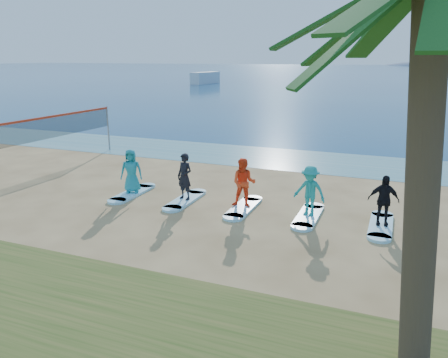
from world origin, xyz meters
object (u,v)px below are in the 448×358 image
at_px(surfboard_3, 308,216).
at_px(student_4, 383,200).
at_px(student_0, 131,171).
at_px(surfboard_2, 243,208).
at_px(surfboard_4, 381,226).
at_px(surfboard_0, 133,193).
at_px(student_3, 310,191).
at_px(student_2, 244,183).
at_px(surfboard_1, 185,200).
at_px(student_1, 185,177).
at_px(boat_offshore_a, 205,84).
at_px(volleyball_net, 47,128).

height_order(surfboard_3, student_4, student_4).
distance_m(student_0, surfboard_2, 4.69).
bearing_deg(surfboard_4, surfboard_0, 180.00).
height_order(surfboard_0, student_3, student_3).
distance_m(surfboard_4, student_4, 0.85).
distance_m(surfboard_2, student_2, 0.91).
bearing_deg(surfboard_3, student_3, 0.00).
height_order(surfboard_1, student_3, student_3).
xyz_separation_m(surfboard_1, surfboard_2, (2.30, 0.00, 0.00)).
bearing_deg(surfboard_1, student_2, 0.00).
bearing_deg(surfboard_3, surfboard_2, 180.00).
relative_size(surfboard_2, student_4, 1.37).
bearing_deg(student_1, surfboard_1, 0.00).
height_order(boat_offshore_a, student_4, student_4).
bearing_deg(surfboard_2, student_3, 0.00).
xyz_separation_m(surfboard_0, surfboard_2, (4.61, 0.00, 0.00)).
height_order(surfboard_0, student_2, student_2).
bearing_deg(student_1, surfboard_3, 15.59).
distance_m(boat_offshore_a, surfboard_3, 76.37).
height_order(student_2, student_4, student_2).
distance_m(surfboard_2, surfboard_3, 2.30).
xyz_separation_m(boat_offshore_a, student_4, (36.68, -68.19, 0.89)).
relative_size(surfboard_3, student_3, 1.31).
relative_size(student_1, surfboard_2, 0.79).
xyz_separation_m(volleyball_net, student_0, (6.17, -2.25, -0.96)).
distance_m(boat_offshore_a, student_3, 76.37).
height_order(volleyball_net, surfboard_3, volleyball_net).
relative_size(surfboard_1, student_1, 1.27).
xyz_separation_m(boat_offshore_a, surfboard_0, (27.47, -68.19, 0.04)).
distance_m(boat_offshore_a, student_2, 75.36).
height_order(student_1, student_2, student_2).
height_order(student_1, student_3, student_1).
distance_m(surfboard_0, student_4, 9.25).
bearing_deg(student_1, boat_offshore_a, 129.18).
height_order(student_0, surfboard_3, student_0).
xyz_separation_m(volleyball_net, student_4, (15.39, -2.25, -1.01)).
bearing_deg(boat_offshore_a, surfboard_4, -54.75).
distance_m(volleyball_net, student_3, 13.31).
bearing_deg(student_1, student_0, -164.41).
height_order(student_0, student_4, student_0).
height_order(surfboard_3, surfboard_4, same).
distance_m(surfboard_3, student_3, 0.89).
distance_m(volleyball_net, student_2, 11.05).
relative_size(student_1, surfboard_4, 0.79).
distance_m(student_0, surfboard_3, 6.97).
distance_m(student_0, surfboard_1, 2.47).
relative_size(student_3, surfboard_4, 0.77).
height_order(boat_offshore_a, surfboard_1, boat_offshore_a).
xyz_separation_m(student_3, surfboard_4, (2.30, 0.00, -0.89)).
height_order(volleyball_net, surfboard_2, volleyball_net).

